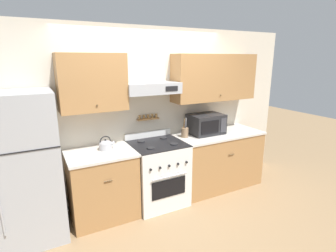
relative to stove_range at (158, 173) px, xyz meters
name	(u,v)px	position (x,y,z in m)	size (l,w,h in m)	color
ground_plane	(168,212)	(0.00, -0.32, -0.47)	(16.00, 16.00, 0.00)	#937551
wall_back	(156,102)	(0.13, 0.32, 0.99)	(5.20, 0.46, 2.55)	beige
counter_left	(102,184)	(-0.81, 0.03, -0.01)	(0.87, 0.69, 0.92)	#AD7A47
counter_right	(217,159)	(1.11, 0.03, -0.01)	(1.47, 0.69, 0.92)	#AD7A47
stove_range	(158,173)	(0.00, 0.00, 0.00)	(0.75, 0.73, 1.02)	white
refrigerator	(27,168)	(-1.66, -0.01, 0.41)	(0.70, 0.73, 1.76)	#ADAFB5
tea_kettle	(106,145)	(-0.72, 0.09, 0.52)	(0.22, 0.17, 0.19)	#B7B7BC
microwave	(206,124)	(0.92, 0.11, 0.61)	(0.54, 0.40, 0.32)	#232326
utensil_crock	(185,132)	(0.51, 0.09, 0.53)	(0.11, 0.11, 0.30)	#8E7051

